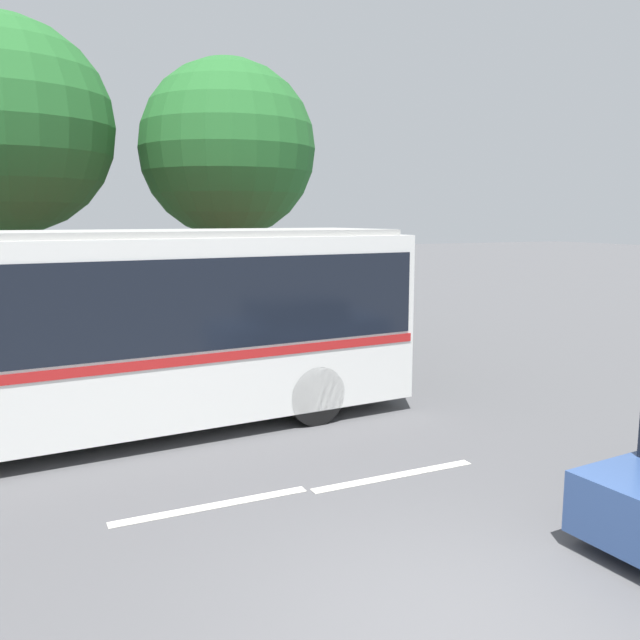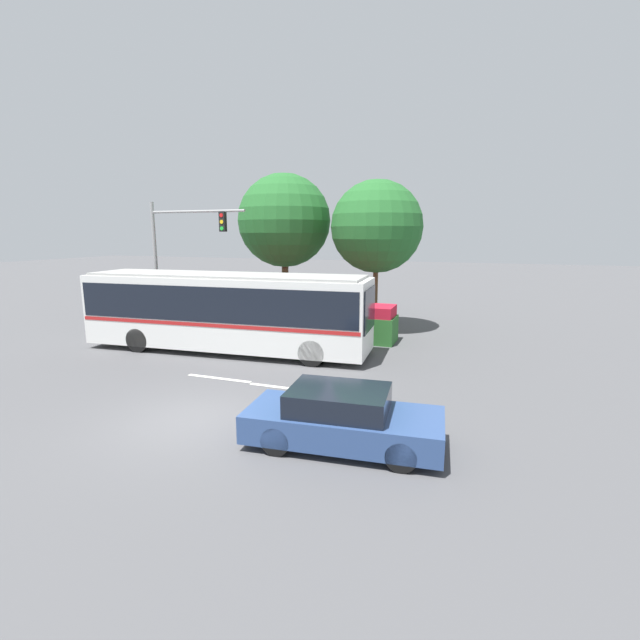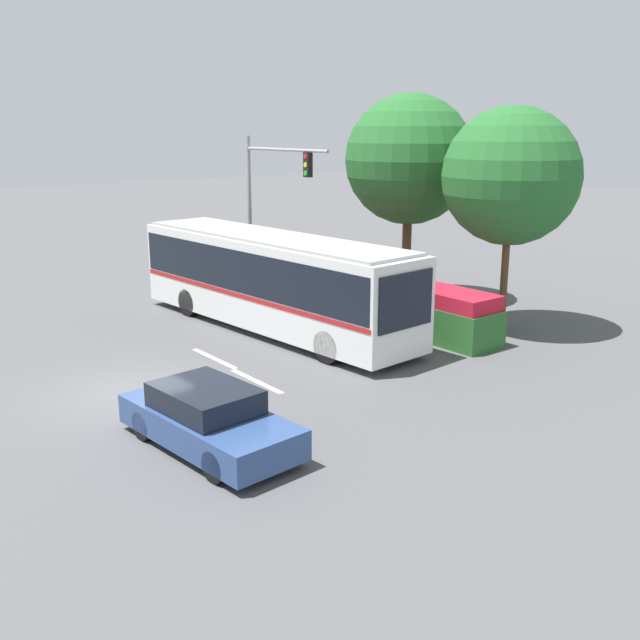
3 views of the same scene
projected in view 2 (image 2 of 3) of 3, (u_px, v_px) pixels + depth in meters
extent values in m
plane|color=#4C4C4F|center=(192.00, 420.00, 11.75)|extent=(140.00, 140.00, 0.00)
cube|color=silver|center=(226.00, 311.00, 18.35)|extent=(12.02, 3.36, 2.86)
cube|color=black|center=(225.00, 300.00, 18.26)|extent=(11.79, 3.39, 1.37)
cube|color=#B21E1E|center=(226.00, 319.00, 18.41)|extent=(11.90, 3.38, 0.14)
cube|color=black|center=(369.00, 309.00, 16.69)|extent=(0.21, 2.18, 1.60)
cube|color=#9D9D99|center=(224.00, 275.00, 18.07)|extent=(11.53, 3.12, 0.10)
cylinder|color=black|center=(328.00, 339.00, 18.57)|extent=(1.02, 0.37, 1.00)
cylinder|color=black|center=(312.00, 353.00, 16.42)|extent=(1.02, 0.37, 1.00)
cylinder|color=black|center=(171.00, 329.00, 20.57)|extent=(1.02, 0.37, 1.00)
cylinder|color=black|center=(138.00, 340.00, 18.42)|extent=(1.02, 0.37, 1.00)
cube|color=navy|center=(343.00, 425.00, 10.24)|extent=(4.60, 2.22, 0.65)
cube|color=black|center=(339.00, 400.00, 10.16)|extent=(2.36, 1.82, 0.53)
cylinder|color=black|center=(407.00, 424.00, 10.70)|extent=(0.68, 0.27, 0.66)
cylinder|color=black|center=(401.00, 456.00, 9.14)|extent=(0.68, 0.27, 0.66)
cylinder|color=black|center=(299.00, 412.00, 11.39)|extent=(0.68, 0.27, 0.66)
cylinder|color=black|center=(276.00, 441.00, 9.83)|extent=(0.68, 0.27, 0.66)
cylinder|color=gray|center=(156.00, 266.00, 22.63)|extent=(0.18, 0.18, 6.34)
cylinder|color=gray|center=(197.00, 211.00, 21.27)|extent=(5.17, 0.12, 0.12)
cube|color=black|center=(223.00, 222.00, 20.89)|extent=(0.30, 0.22, 0.90)
cylinder|color=red|center=(221.00, 215.00, 20.73)|extent=(0.18, 0.02, 0.18)
cylinder|color=yellow|center=(221.00, 222.00, 20.78)|extent=(0.18, 0.02, 0.18)
cylinder|color=green|center=(222.00, 228.00, 20.84)|extent=(0.18, 0.02, 0.18)
cube|color=#286028|center=(304.00, 324.00, 21.25)|extent=(8.72, 1.58, 1.17)
cube|color=#B7192D|center=(304.00, 307.00, 21.09)|extent=(8.55, 1.50, 0.48)
cylinder|color=brown|center=(285.00, 288.00, 24.53)|extent=(0.36, 0.36, 3.72)
sphere|color=#236028|center=(284.00, 221.00, 23.84)|extent=(4.92, 4.92, 4.92)
cylinder|color=brown|center=(375.00, 295.00, 22.39)|extent=(0.25, 0.25, 3.53)
sphere|color=#236028|center=(377.00, 227.00, 21.74)|extent=(4.48, 4.48, 4.48)
cube|color=silver|center=(284.00, 388.00, 14.16)|extent=(2.40, 0.16, 0.01)
cube|color=silver|center=(219.00, 378.00, 15.09)|extent=(2.40, 0.16, 0.01)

